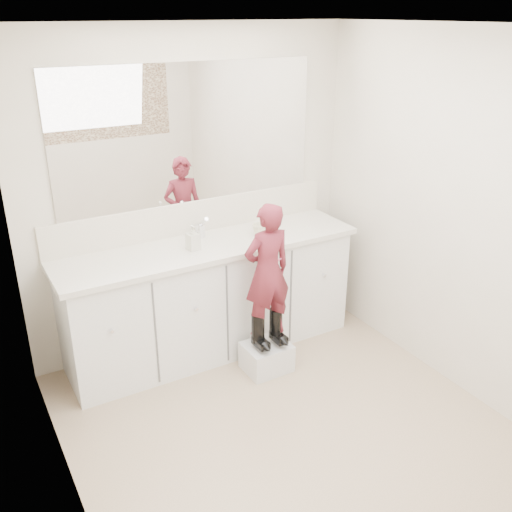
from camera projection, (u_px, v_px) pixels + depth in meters
floor at (298, 439)px, 3.56m from camera, size 3.00×3.00×0.00m
ceiling at (313, 25)px, 2.61m from camera, size 3.00×3.00×0.00m
wall_back at (192, 193)px, 4.28m from camera, size 2.60×0.00×2.60m
wall_left at (58, 324)px, 2.49m from camera, size 0.00×3.00×3.00m
wall_right at (471, 223)px, 3.68m from camera, size 0.00×3.00×3.00m
vanity_cabinet at (211, 299)px, 4.37m from camera, size 2.20×0.55×0.85m
countertop at (210, 246)px, 4.18m from camera, size 2.28×0.58×0.04m
backsplash at (194, 217)px, 4.34m from camera, size 2.28×0.03×0.25m
mirror at (190, 135)px, 4.09m from camera, size 2.00×0.02×1.00m
faucet at (200, 231)px, 4.28m from camera, size 0.08×0.08×0.10m
cup at (259, 230)px, 4.29m from camera, size 0.12×0.12×0.10m
soap_bottle at (193, 238)px, 4.04m from camera, size 0.09×0.09×0.18m
step_stool at (267, 357)px, 4.21m from camera, size 0.33×0.28×0.21m
boot_left at (258, 331)px, 4.08m from camera, size 0.10×0.18×0.27m
boot_right at (276, 326)px, 4.15m from camera, size 0.10×0.18×0.27m
toddler at (267, 271)px, 3.94m from camera, size 0.36×0.24×0.99m
toothbrush at (276, 262)px, 3.95m from camera, size 0.14×0.01×0.06m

